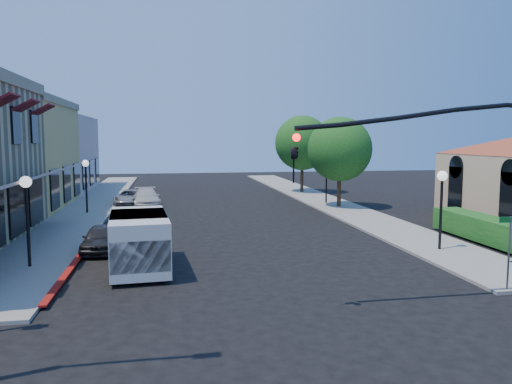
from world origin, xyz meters
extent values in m
plane|color=black|center=(0.00, 0.00, 0.00)|extent=(120.00, 120.00, 0.00)
cube|color=gray|center=(-8.75, 27.00, 0.06)|extent=(3.50, 50.00, 0.12)
cube|color=gray|center=(8.75, 27.00, 0.06)|extent=(3.50, 50.00, 0.12)
cube|color=maroon|center=(-6.90, 8.00, 0.00)|extent=(0.25, 10.00, 0.06)
cube|color=#561416|center=(-9.60, 11.00, 3.05)|extent=(1.75, 17.00, 0.67)
cube|color=#50101A|center=(-9.95, 10.80, 6.55)|extent=(1.02, 1.50, 0.60)
cube|color=#50101A|center=(-9.95, 14.20, 6.55)|extent=(1.02, 1.50, 0.60)
cube|color=#50101A|center=(-9.95, 17.60, 6.55)|extent=(1.02, 1.50, 0.60)
cube|color=black|center=(-10.45, 13.70, 1.60)|extent=(0.12, 2.60, 2.60)
cube|color=black|center=(-10.45, 17.10, 1.60)|extent=(0.12, 2.60, 2.60)
cube|color=beige|center=(-15.50, 38.00, 3.50)|extent=(10.00, 12.00, 7.00)
cube|color=black|center=(14.45, 11.50, 1.80)|extent=(0.12, 1.40, 2.80)
cube|color=black|center=(14.45, 16.50, 1.80)|extent=(0.12, 1.40, 2.80)
cube|color=#175016|center=(11.70, 9.00, 0.00)|extent=(1.40, 8.00, 1.10)
cylinder|color=black|center=(8.80, 22.00, 1.05)|extent=(0.28, 0.28, 2.10)
sphere|color=#175016|center=(8.80, 22.00, 4.20)|extent=(4.56, 4.56, 4.56)
cylinder|color=black|center=(8.80, 32.00, 1.14)|extent=(0.28, 0.28, 2.27)
sphere|color=#175016|center=(8.80, 32.00, 4.55)|extent=(4.94, 4.94, 4.94)
cylinder|color=black|center=(4.10, 1.50, 5.60)|extent=(7.80, 0.14, 0.14)
imported|color=black|center=(0.20, 1.50, 4.70)|extent=(0.20, 0.16, 1.00)
sphere|color=#FF0C0C|center=(0.20, 1.32, 5.00)|extent=(0.22, 0.22, 0.22)
cylinder|color=#595B5E|center=(7.50, 2.20, 1.25)|extent=(0.06, 0.06, 2.50)
cube|color=#0C591E|center=(7.50, 2.20, 2.40)|extent=(0.80, 0.04, 0.18)
cylinder|color=black|center=(-8.50, 8.00, 1.60)|extent=(0.12, 0.12, 3.20)
sphere|color=white|center=(-8.50, 8.00, 3.35)|extent=(0.44, 0.44, 0.44)
cylinder|color=black|center=(-8.50, 22.00, 1.60)|extent=(0.12, 0.12, 3.20)
sphere|color=white|center=(-8.50, 22.00, 3.35)|extent=(0.44, 0.44, 0.44)
cylinder|color=black|center=(8.50, 8.00, 1.60)|extent=(0.12, 0.12, 3.20)
sphere|color=white|center=(8.50, 8.00, 3.35)|extent=(0.44, 0.44, 0.44)
cylinder|color=black|center=(8.50, 24.00, 1.60)|extent=(0.12, 0.12, 3.20)
sphere|color=white|center=(8.50, 24.00, 3.35)|extent=(0.44, 0.44, 0.44)
cube|color=silver|center=(-4.37, 7.23, 1.14)|extent=(2.41, 4.92, 1.95)
cube|color=silver|center=(-4.21, 5.18, 1.03)|extent=(2.05, 0.80, 1.09)
cube|color=black|center=(-4.24, 5.55, 1.57)|extent=(1.85, 0.24, 0.98)
cube|color=black|center=(-4.39, 7.56, 1.63)|extent=(2.29, 2.97, 0.98)
cylinder|color=black|center=(-5.16, 5.54, 0.36)|extent=(0.32, 0.73, 0.72)
cylinder|color=black|center=(-5.41, 8.79, 0.36)|extent=(0.32, 0.73, 0.72)
cylinder|color=black|center=(-3.32, 5.68, 0.36)|extent=(0.32, 0.73, 0.72)
cylinder|color=black|center=(-3.57, 8.92, 0.36)|extent=(0.32, 0.73, 0.72)
imported|color=black|center=(-6.20, 10.60, 0.59)|extent=(1.56, 3.54, 1.18)
imported|color=#ABADB0|center=(-4.80, 14.77, 0.66)|extent=(1.59, 4.06, 1.31)
imported|color=#BABAB8|center=(-4.80, 25.00, 0.65)|extent=(2.20, 4.64, 1.31)
imported|color=gray|center=(-6.09, 26.28, 0.56)|extent=(2.25, 4.22, 1.13)
camera|label=1|loc=(-3.25, -11.83, 4.99)|focal=35.00mm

